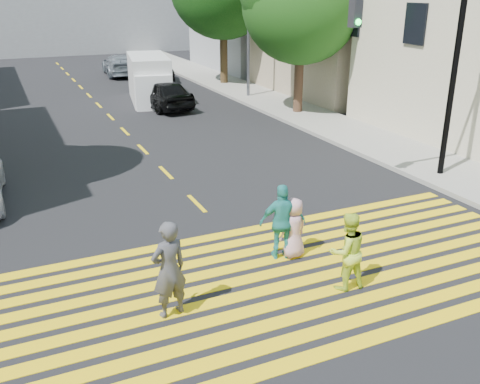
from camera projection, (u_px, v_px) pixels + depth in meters
ground at (305, 312)px, 10.16m from camera, size 120.00×120.00×0.00m
sidewalk_right at (297, 112)px, 26.17m from camera, size 3.00×60.00×0.15m
crosswalk at (274, 280)px, 11.24m from camera, size 13.40×5.30×0.01m
lane_line at (94, 100)px, 29.30m from camera, size 0.12×34.40×0.01m
building_right_tan at (364, 2)px, 30.31m from camera, size 10.00×10.00×10.00m
pedestrian_man at (169, 270)px, 9.75m from camera, size 0.78×0.60×1.91m
pedestrian_woman at (347, 251)px, 10.71m from camera, size 0.84×0.68×1.65m
pedestrian_child at (294, 228)px, 12.03m from camera, size 0.77×0.58×1.42m
pedestrian_extra at (283, 222)px, 11.90m from camera, size 1.11×0.72×1.76m
dark_car_near at (162, 94)px, 26.99m from camera, size 2.41×4.63×1.50m
silver_car at (120, 65)px, 37.28m from camera, size 2.42×5.18×1.46m
dark_car_parked at (157, 70)px, 35.24m from camera, size 1.71×4.26×1.38m
white_van at (150, 80)px, 28.49m from camera, size 2.72×5.35×2.41m
traffic_signal at (429, 54)px, 15.48m from camera, size 4.19×0.47×6.14m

